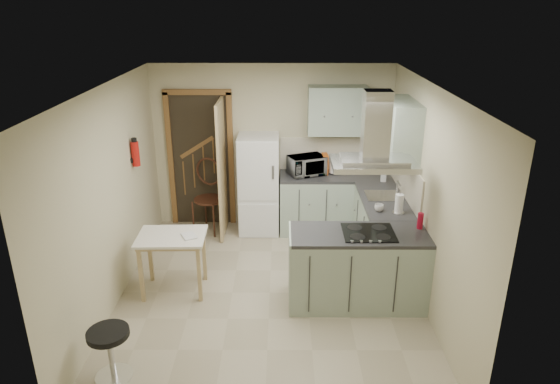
{
  "coord_description": "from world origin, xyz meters",
  "views": [
    {
      "loc": [
        0.15,
        -5.25,
        3.36
      ],
      "look_at": [
        0.12,
        0.45,
        1.15
      ],
      "focal_mm": 32.0,
      "sensor_mm": 36.0,
      "label": 1
    }
  ],
  "objects_px": {
    "stool": "(111,354)",
    "microwave": "(307,165)",
    "extractor_hood": "(373,164)",
    "fridge": "(259,184)",
    "bentwood_chair": "(209,200)",
    "peninsula": "(357,268)",
    "drop_leaf_table": "(174,263)"
  },
  "relations": [
    {
      "from": "bentwood_chair",
      "to": "stool",
      "type": "height_order",
      "value": "bentwood_chair"
    },
    {
      "from": "fridge",
      "to": "drop_leaf_table",
      "type": "distance_m",
      "value": 2.02
    },
    {
      "from": "peninsula",
      "to": "stool",
      "type": "bearing_deg",
      "value": -152.72
    },
    {
      "from": "extractor_hood",
      "to": "fridge",
      "type": "bearing_deg",
      "value": 123.79
    },
    {
      "from": "bentwood_chair",
      "to": "fridge",
      "type": "bearing_deg",
      "value": 24.81
    },
    {
      "from": "extractor_hood",
      "to": "stool",
      "type": "xyz_separation_m",
      "value": [
        -2.58,
        -1.28,
        -1.46
      ]
    },
    {
      "from": "peninsula",
      "to": "stool",
      "type": "height_order",
      "value": "peninsula"
    },
    {
      "from": "drop_leaf_table",
      "to": "bentwood_chair",
      "type": "bearing_deg",
      "value": 81.99
    },
    {
      "from": "bentwood_chair",
      "to": "stool",
      "type": "distance_m",
      "value": 3.28
    },
    {
      "from": "stool",
      "to": "bentwood_chair",
      "type": "bearing_deg",
      "value": 81.46
    },
    {
      "from": "peninsula",
      "to": "fridge",
      "type": "bearing_deg",
      "value": 121.74
    },
    {
      "from": "peninsula",
      "to": "extractor_hood",
      "type": "relative_size",
      "value": 1.72
    },
    {
      "from": "fridge",
      "to": "peninsula",
      "type": "bearing_deg",
      "value": -58.26
    },
    {
      "from": "drop_leaf_table",
      "to": "stool",
      "type": "relative_size",
      "value": 1.53
    },
    {
      "from": "stool",
      "to": "microwave",
      "type": "distance_m",
      "value": 3.91
    },
    {
      "from": "microwave",
      "to": "extractor_hood",
      "type": "bearing_deg",
      "value": -95.74
    },
    {
      "from": "drop_leaf_table",
      "to": "extractor_hood",
      "type": "bearing_deg",
      "value": -7.48
    },
    {
      "from": "peninsula",
      "to": "extractor_hood",
      "type": "bearing_deg",
      "value": 0.0
    },
    {
      "from": "bentwood_chair",
      "to": "microwave",
      "type": "bearing_deg",
      "value": 24.95
    },
    {
      "from": "extractor_hood",
      "to": "microwave",
      "type": "relative_size",
      "value": 1.74
    },
    {
      "from": "fridge",
      "to": "drop_leaf_table",
      "type": "height_order",
      "value": "fridge"
    },
    {
      "from": "peninsula",
      "to": "drop_leaf_table",
      "type": "distance_m",
      "value": 2.2
    },
    {
      "from": "fridge",
      "to": "microwave",
      "type": "bearing_deg",
      "value": 2.09
    },
    {
      "from": "drop_leaf_table",
      "to": "bentwood_chair",
      "type": "height_order",
      "value": "bentwood_chair"
    },
    {
      "from": "microwave",
      "to": "drop_leaf_table",
      "type": "bearing_deg",
      "value": -156.16
    },
    {
      "from": "bentwood_chair",
      "to": "microwave",
      "type": "relative_size",
      "value": 1.97
    },
    {
      "from": "drop_leaf_table",
      "to": "fridge",
      "type": "bearing_deg",
      "value": 59.56
    },
    {
      "from": "microwave",
      "to": "fridge",
      "type": "bearing_deg",
      "value": 159.47
    },
    {
      "from": "extractor_hood",
      "to": "bentwood_chair",
      "type": "distance_m",
      "value": 3.11
    },
    {
      "from": "fridge",
      "to": "bentwood_chair",
      "type": "height_order",
      "value": "fridge"
    },
    {
      "from": "peninsula",
      "to": "drop_leaf_table",
      "type": "xyz_separation_m",
      "value": [
        -2.19,
        0.24,
        -0.08
      ]
    },
    {
      "from": "peninsula",
      "to": "microwave",
      "type": "height_order",
      "value": "microwave"
    }
  ]
}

